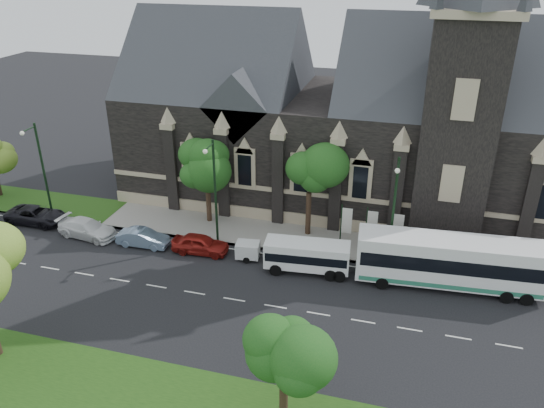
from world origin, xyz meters
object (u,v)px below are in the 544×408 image
(tree_walk_left, at_px, (209,162))
(car_far_red, at_px, (200,244))
(tour_coach, at_px, (450,261))
(shuttle_bus, at_px, (307,255))
(street_lamp_far, at_px, (41,167))
(banner_flag_center, at_px, (370,226))
(street_lamp_near, at_px, (394,208))
(car_far_white, at_px, (87,228))
(sedan, at_px, (143,238))
(car_far_black, at_px, (36,215))
(street_lamp_mid, at_px, (214,187))
(tree_park_east, at_px, (289,353))
(banner_flag_left, at_px, (345,223))
(tree_walk_right, at_px, (313,171))
(banner_flag_right, at_px, (396,229))
(box_trailer, at_px, (248,250))

(tree_walk_left, distance_m, car_far_red, 7.39)
(tour_coach, height_order, shuttle_bus, tour_coach)
(street_lamp_far, distance_m, banner_flag_center, 28.48)
(street_lamp_near, distance_m, shuttle_bus, 7.25)
(car_far_white, bearing_deg, sedan, -84.55)
(car_far_black, bearing_deg, shuttle_bus, -93.96)
(street_lamp_mid, relative_size, car_far_black, 1.67)
(tree_park_east, height_order, street_lamp_far, street_lamp_far)
(street_lamp_near, xyz_separation_m, car_far_red, (-14.72, -1.77, -4.33))
(sedan, bearing_deg, street_lamp_near, -85.59)
(banner_flag_left, height_order, car_far_red, banner_flag_left)
(street_lamp_near, distance_m, tour_coach, 5.43)
(street_lamp_near, xyz_separation_m, car_far_white, (-24.98, -1.89, -4.35))
(street_lamp_near, xyz_separation_m, street_lamp_mid, (-14.00, 0.00, 0.00))
(banner_flag_left, distance_m, banner_flag_center, 2.00)
(tree_walk_right, xyz_separation_m, street_lamp_near, (6.79, -3.62, -0.71))
(sedan, height_order, car_far_white, car_far_white)
(banner_flag_right, height_order, box_trailer, banner_flag_right)
(box_trailer, height_order, sedan, sedan)
(tree_walk_left, height_order, street_lamp_near, street_lamp_near)
(tree_walk_right, distance_m, tree_walk_left, 9.01)
(tour_coach, xyz_separation_m, car_far_white, (-29.29, -0.59, -1.30))
(tree_park_east, relative_size, banner_flag_right, 1.57)
(street_lamp_near, bearing_deg, banner_flag_right, 81.44)
(shuttle_bus, bearing_deg, tree_walk_right, 93.67)
(street_lamp_near, height_order, sedan, street_lamp_near)
(tree_walk_right, distance_m, banner_flag_left, 4.92)
(sedan, xyz_separation_m, car_far_white, (-5.30, 0.12, 0.05))
(tree_walk_right, relative_size, street_lamp_far, 0.87)
(car_far_red, xyz_separation_m, car_far_white, (-10.26, -0.12, -0.02))
(tree_walk_right, height_order, banner_flag_left, tree_walk_right)
(street_lamp_far, xyz_separation_m, car_far_black, (-0.82, -0.89, -4.36))
(tree_walk_right, bearing_deg, street_lamp_near, -28.06)
(banner_flag_left, relative_size, banner_flag_center, 1.00)
(street_lamp_near, xyz_separation_m, street_lamp_far, (-30.00, 0.00, 0.00))
(tree_walk_right, bearing_deg, banner_flag_right, -13.60)
(sedan, bearing_deg, box_trailer, -89.05)
(tree_walk_right, xyz_separation_m, box_trailer, (-3.96, -5.26, -5.02))
(tour_coach, bearing_deg, street_lamp_far, 173.58)
(tree_walk_right, height_order, street_lamp_far, street_lamp_far)
(box_trailer, height_order, car_far_red, car_far_red)
(street_lamp_far, relative_size, sedan, 2.08)
(street_lamp_far, relative_size, banner_flag_right, 2.25)
(tree_park_east, distance_m, shuttle_bus, 14.76)
(tree_walk_right, relative_size, banner_flag_center, 1.95)
(shuttle_bus, relative_size, car_far_red, 1.42)
(street_lamp_near, bearing_deg, sedan, -174.16)
(shuttle_bus, bearing_deg, banner_flag_center, 38.92)
(street_lamp_mid, relative_size, car_far_red, 1.96)
(box_trailer, xyz_separation_m, car_far_red, (-3.98, -0.13, -0.02))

